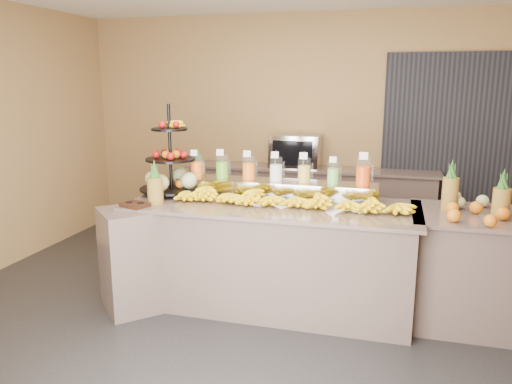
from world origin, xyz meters
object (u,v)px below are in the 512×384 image
at_px(condiment_caddy, 135,205).
at_px(oven_warmer, 296,151).
at_px(pitcher_tray, 276,189).
at_px(banana_heap, 286,198).
at_px(fruit_stand, 175,171).
at_px(right_fruit_pile, 473,206).

height_order(condiment_caddy, oven_warmer, oven_warmer).
height_order(pitcher_tray, condiment_caddy, pitcher_tray).
bearing_deg(banana_heap, pitcher_tray, 117.42).
bearing_deg(pitcher_tray, oven_warmer, 94.86).
xyz_separation_m(banana_heap, condiment_caddy, (-1.23, -0.38, -0.05)).
bearing_deg(fruit_stand, oven_warmer, 80.76).
bearing_deg(condiment_caddy, pitcher_tray, 32.77).
height_order(banana_heap, fruit_stand, fruit_stand).
bearing_deg(condiment_caddy, oven_warmer, 68.57).
relative_size(condiment_caddy, oven_warmer, 0.36).
bearing_deg(right_fruit_pile, pitcher_tray, 171.41).
bearing_deg(pitcher_tray, right_fruit_pile, -8.59).
distance_m(condiment_caddy, right_fruit_pile, 2.76).
xyz_separation_m(pitcher_tray, fruit_stand, (-0.95, -0.13, 0.14)).
distance_m(pitcher_tray, condiment_caddy, 1.27).
relative_size(fruit_stand, condiment_caddy, 3.85).
bearing_deg(oven_warmer, right_fruit_pile, -47.76).
bearing_deg(fruit_stand, right_fruit_pile, 12.23).
distance_m(banana_heap, oven_warmer, 2.00).
bearing_deg(right_fruit_pile, fruit_stand, 177.27).
bearing_deg(banana_heap, oven_warmer, 98.65).
bearing_deg(condiment_caddy, fruit_stand, 78.12).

